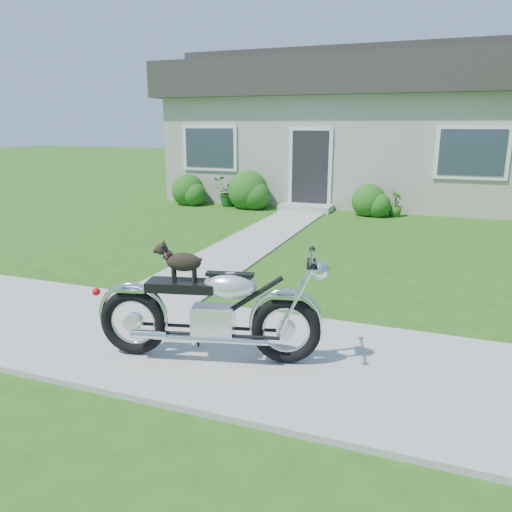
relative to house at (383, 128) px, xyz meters
The scene contains 8 objects.
ground 12.19m from the house, 89.99° to the right, with size 80.00×80.00×0.00m, color #235114.
sidewalk 12.18m from the house, 89.99° to the right, with size 24.00×2.20×0.04m, color #9E9B93.
walkway 7.47m from the house, 102.09° to the right, with size 1.20×8.00×0.03m, color #9E9B93.
house is the anchor object (origin of this frame).
shrub_row 3.93m from the house, 98.48° to the right, with size 10.37×1.13×1.13m.
potted_plant_left 5.40m from the house, 137.63° to the right, with size 0.73×0.64×0.82m, color #164C14.
potted_plant_right 3.99m from the house, 76.30° to the right, with size 0.36×0.36×0.65m, color #2C691C.
motorcycle_with_dog 12.40m from the house, 90.11° to the right, with size 2.19×0.82×1.14m.
Camera 1 is at (1.94, -4.33, 2.26)m, focal length 35.00 mm.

